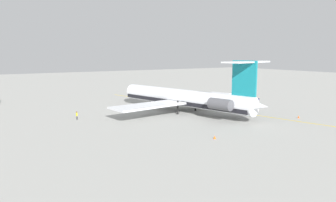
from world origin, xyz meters
TOP-DOWN VIEW (x-y plane):
  - ground at (0.00, 0.00)m, footprint 327.18×327.18m
  - main_jetliner at (-1.94, 7.43)m, footprint 40.38×36.10m
  - ground_crew_near_nose at (-1.68, -16.00)m, footprint 0.29×0.46m
  - ground_crew_near_tail at (2.69, 30.99)m, footprint 0.39×0.29m
  - safety_cone_nose at (21.47, -0.28)m, footprint 0.40×0.40m
  - safety_cone_wingtip at (-22.68, 16.58)m, footprint 0.40×0.40m
  - safety_cone_tail at (-19.37, -8.57)m, footprint 0.40×0.40m
  - taxiway_centreline at (-0.82, -0.29)m, footprint 73.30×19.92m

SIDE VIEW (x-z plane):
  - ground at x=0.00m, z-range 0.00..0.00m
  - taxiway_centreline at x=-0.82m, z-range 0.00..0.01m
  - safety_cone_nose at x=21.47m, z-range 0.00..0.55m
  - safety_cone_wingtip at x=-22.68m, z-range 0.00..0.55m
  - safety_cone_tail at x=-19.37m, z-range 0.00..0.55m
  - ground_crew_near_tail at x=2.69m, z-range 0.24..2.02m
  - ground_crew_near_nose at x=-1.68m, z-range 0.24..2.05m
  - main_jetliner at x=-1.94m, z-range -2.71..9.21m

